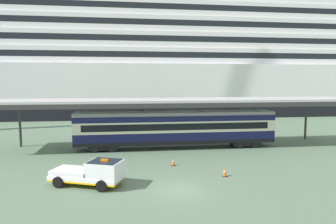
{
  "coord_description": "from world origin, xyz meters",
  "views": [
    {
      "loc": [
        -3.43,
        -20.46,
        7.53
      ],
      "look_at": [
        0.62,
        9.41,
        4.5
      ],
      "focal_mm": 33.19,
      "sensor_mm": 36.0,
      "label": 1
    }
  ],
  "objects_px": {
    "cruise_ship": "(98,55)",
    "traffic_cone_near": "(173,162)",
    "train_carriage": "(176,128)",
    "service_truck": "(93,172)",
    "traffic_cone_mid": "(225,172)"
  },
  "relations": [
    {
      "from": "service_truck",
      "to": "traffic_cone_mid",
      "type": "xyz_separation_m",
      "value": [
        10.08,
        0.83,
        -0.63
      ]
    },
    {
      "from": "cruise_ship",
      "to": "traffic_cone_mid",
      "type": "distance_m",
      "value": 52.17
    },
    {
      "from": "service_truck",
      "to": "traffic_cone_mid",
      "type": "relative_size",
      "value": 7.64
    },
    {
      "from": "cruise_ship",
      "to": "train_carriage",
      "type": "distance_m",
      "value": 41.07
    },
    {
      "from": "traffic_cone_mid",
      "to": "cruise_ship",
      "type": "bearing_deg",
      "value": 105.87
    },
    {
      "from": "traffic_cone_near",
      "to": "cruise_ship",
      "type": "bearing_deg",
      "value": 102.86
    },
    {
      "from": "service_truck",
      "to": "traffic_cone_mid",
      "type": "bearing_deg",
      "value": 4.69
    },
    {
      "from": "traffic_cone_near",
      "to": "traffic_cone_mid",
      "type": "distance_m",
      "value": 5.12
    },
    {
      "from": "cruise_ship",
      "to": "traffic_cone_near",
      "type": "bearing_deg",
      "value": -77.14
    },
    {
      "from": "cruise_ship",
      "to": "service_truck",
      "type": "xyz_separation_m",
      "value": [
        3.74,
        -49.42,
        -12.38
      ]
    },
    {
      "from": "cruise_ship",
      "to": "service_truck",
      "type": "height_order",
      "value": "cruise_ship"
    },
    {
      "from": "train_carriage",
      "to": "traffic_cone_near",
      "type": "distance_m",
      "value": 7.52
    },
    {
      "from": "train_carriage",
      "to": "traffic_cone_near",
      "type": "bearing_deg",
      "value": -101.07
    },
    {
      "from": "service_truck",
      "to": "traffic_cone_mid",
      "type": "distance_m",
      "value": 10.13
    },
    {
      "from": "cruise_ship",
      "to": "traffic_cone_mid",
      "type": "height_order",
      "value": "cruise_ship"
    }
  ]
}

